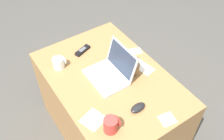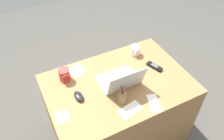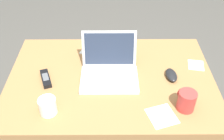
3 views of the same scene
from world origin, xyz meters
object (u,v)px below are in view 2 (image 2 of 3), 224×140
(coffee_mug_white, at_px, (135,51))
(laptop, at_px, (121,80))
(pen_holder, at_px, (122,98))
(coffee_mug_tall, at_px, (65,75))
(computer_mouse, at_px, (79,97))
(cordless_phone, at_px, (154,67))

(coffee_mug_white, bearing_deg, laptop, 42.52)
(coffee_mug_white, distance_m, pen_holder, 0.58)
(coffee_mug_tall, bearing_deg, pen_holder, 125.89)
(computer_mouse, bearing_deg, coffee_mug_tall, -87.91)
(coffee_mug_tall, distance_m, pen_holder, 0.51)
(coffee_mug_white, height_order, pen_holder, pen_holder)
(coffee_mug_white, distance_m, coffee_mug_tall, 0.68)
(laptop, bearing_deg, pen_holder, 65.33)
(laptop, distance_m, cordless_phone, 0.36)
(coffee_mug_tall, relative_size, pen_holder, 0.61)
(coffee_mug_tall, relative_size, cordless_phone, 0.70)
(coffee_mug_tall, height_order, pen_holder, pen_holder)
(coffee_mug_tall, xyz_separation_m, cordless_phone, (-0.73, 0.21, -0.04))
(coffee_mug_white, height_order, coffee_mug_tall, coffee_mug_tall)
(laptop, height_order, coffee_mug_white, laptop)
(laptop, xyz_separation_m, pen_holder, (0.08, 0.17, 0.01))
(cordless_phone, distance_m, pen_holder, 0.48)
(coffee_mug_tall, distance_m, cordless_phone, 0.76)
(cordless_phone, bearing_deg, coffee_mug_white, -76.19)
(laptop, height_order, computer_mouse, laptop)
(computer_mouse, xyz_separation_m, coffee_mug_white, (-0.65, -0.26, 0.03))
(coffee_mug_tall, bearing_deg, laptop, 146.62)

